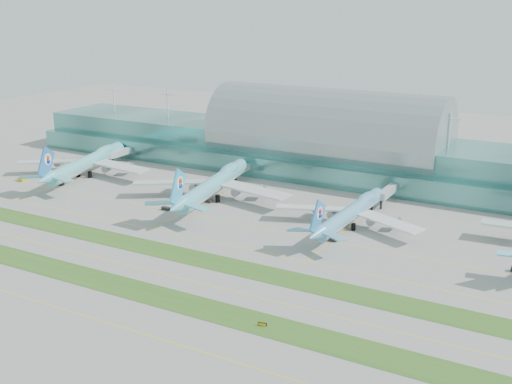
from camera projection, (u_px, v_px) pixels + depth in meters
The scene contains 18 objects.
ground at pixel (179, 257), 221.39m from camera, with size 700.00×700.00×0.00m, color gray.
terminal at pixel (327, 146), 325.09m from camera, with size 340.00×69.10×36.00m.
grass_strip_near at pixel (126, 287), 197.94m from camera, with size 420.00×12.00×0.08m, color #2D591E.
grass_strip_far at pixel (182, 255), 223.05m from camera, with size 420.00×12.00×0.08m, color #2D591E.
taxiline_a at pixel (79, 314), 181.21m from camera, with size 420.00×0.35×0.01m, color yellow.
taxiline_b at pixel (154, 271), 209.67m from camera, with size 420.00×0.35×0.01m, color yellow.
taxiline_c at pixel (207, 241), 236.46m from camera, with size 420.00×0.35×0.01m, color yellow.
taxiline_d at pixel (238, 223), 254.87m from camera, with size 420.00×0.35×0.01m, color yellow.
airliner_a at pixel (88, 161), 323.13m from camera, with size 70.56×81.45×22.72m.
airliner_b at pixel (215, 183), 284.62m from camera, with size 73.22×84.08×23.25m.
airliner_c at pixel (351, 212), 250.12m from camera, with size 61.51×69.77×19.22m.
gse_a at pixel (22, 179), 313.71m from camera, with size 4.29×1.96×1.80m, color gold.
gse_b at pixel (60, 184), 306.19m from camera, with size 2.96×1.57×1.30m, color black.
gse_c at pixel (166, 208), 270.55m from camera, with size 3.51×1.86×1.35m, color black.
gse_d at pixel (208, 201), 280.73m from camera, with size 3.52×1.86×1.42m, color black.
gse_e at pixel (331, 226), 249.62m from camera, with size 4.14×1.75×1.72m, color gold.
gse_f at pixel (333, 240), 235.56m from camera, with size 2.97×1.59×1.31m, color black.
taxiway_sign_east at pixel (262, 324), 174.49m from camera, with size 2.49×0.79×1.06m.
Camera 1 is at (123.08, -166.69, 85.42)m, focal length 45.00 mm.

